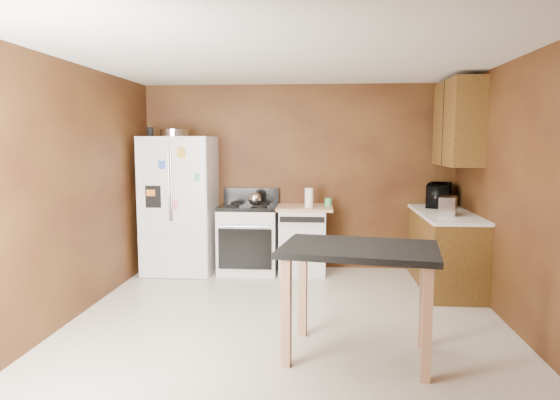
# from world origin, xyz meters

# --- Properties ---
(floor) EXTENTS (4.50, 4.50, 0.00)m
(floor) POSITION_xyz_m (0.00, 0.00, 0.00)
(floor) COLOR beige
(floor) RESTS_ON ground
(ceiling) EXTENTS (4.50, 4.50, 0.00)m
(ceiling) POSITION_xyz_m (0.00, 0.00, 2.50)
(ceiling) COLOR white
(ceiling) RESTS_ON ground
(wall_back) EXTENTS (4.20, 0.00, 4.20)m
(wall_back) POSITION_xyz_m (0.00, 2.25, 1.25)
(wall_back) COLOR brown
(wall_back) RESTS_ON ground
(wall_front) EXTENTS (4.20, 0.00, 4.20)m
(wall_front) POSITION_xyz_m (0.00, -2.25, 1.25)
(wall_front) COLOR brown
(wall_front) RESTS_ON ground
(wall_left) EXTENTS (0.00, 4.50, 4.50)m
(wall_left) POSITION_xyz_m (-2.10, 0.00, 1.25)
(wall_left) COLOR brown
(wall_left) RESTS_ON ground
(wall_right) EXTENTS (0.00, 4.50, 4.50)m
(wall_right) POSITION_xyz_m (2.10, 0.00, 1.25)
(wall_right) COLOR brown
(wall_right) RESTS_ON ground
(roasting_pan) EXTENTS (0.38, 0.38, 0.10)m
(roasting_pan) POSITION_xyz_m (-1.61, 1.90, 1.85)
(roasting_pan) COLOR silver
(roasting_pan) RESTS_ON refrigerator
(pen_cup) EXTENTS (0.08, 0.08, 0.12)m
(pen_cup) POSITION_xyz_m (-1.91, 1.83, 1.86)
(pen_cup) COLOR black
(pen_cup) RESTS_ON refrigerator
(kettle) EXTENTS (0.17, 0.17, 0.17)m
(kettle) POSITION_xyz_m (-0.55, 1.88, 0.99)
(kettle) COLOR silver
(kettle) RESTS_ON gas_range
(paper_towel) EXTENTS (0.11, 0.11, 0.25)m
(paper_towel) POSITION_xyz_m (0.16, 1.84, 1.01)
(paper_towel) COLOR white
(paper_towel) RESTS_ON dishwasher
(green_canister) EXTENTS (0.12, 0.12, 0.10)m
(green_canister) POSITION_xyz_m (0.41, 2.00, 0.94)
(green_canister) COLOR #47B966
(green_canister) RESTS_ON dishwasher
(toaster) EXTENTS (0.26, 0.33, 0.21)m
(toaster) POSITION_xyz_m (1.76, 1.22, 1.01)
(toaster) COLOR silver
(toaster) RESTS_ON right_cabinets
(microwave) EXTENTS (0.48, 0.58, 0.28)m
(microwave) POSITION_xyz_m (1.83, 1.97, 1.04)
(microwave) COLOR black
(microwave) RESTS_ON right_cabinets
(refrigerator) EXTENTS (0.90, 0.80, 1.80)m
(refrigerator) POSITION_xyz_m (-1.55, 1.86, 0.90)
(refrigerator) COLOR white
(refrigerator) RESTS_ON ground
(gas_range) EXTENTS (0.76, 0.68, 1.10)m
(gas_range) POSITION_xyz_m (-0.64, 1.92, 0.46)
(gas_range) COLOR white
(gas_range) RESTS_ON ground
(dishwasher) EXTENTS (0.78, 0.63, 0.89)m
(dishwasher) POSITION_xyz_m (0.08, 1.95, 0.45)
(dishwasher) COLOR white
(dishwasher) RESTS_ON ground
(right_cabinets) EXTENTS (0.63, 1.58, 2.45)m
(right_cabinets) POSITION_xyz_m (1.84, 1.48, 0.91)
(right_cabinets) COLOR brown
(right_cabinets) RESTS_ON ground
(island) EXTENTS (1.34, 1.00, 0.91)m
(island) POSITION_xyz_m (0.62, -0.63, 0.77)
(island) COLOR black
(island) RESTS_ON ground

